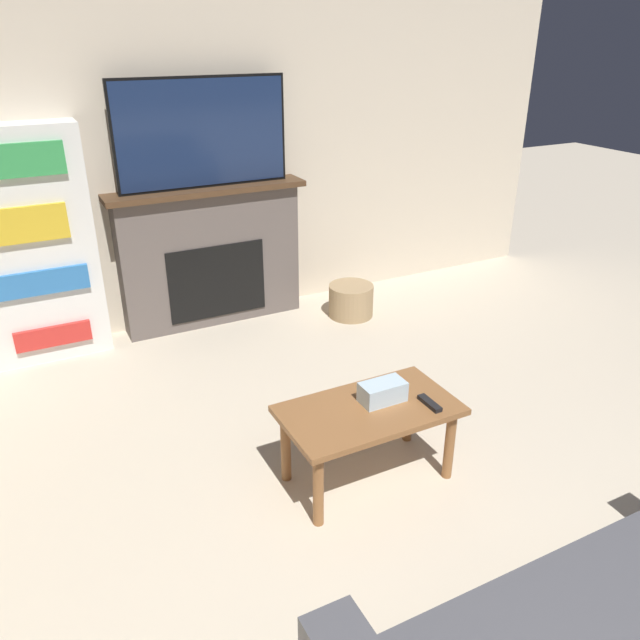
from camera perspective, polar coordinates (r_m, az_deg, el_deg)
wall_back at (r=4.68m, az=-10.49°, el=16.04°), size 6.04×0.06×2.70m
fireplace at (r=4.73m, az=-9.94°, el=5.82°), size 1.44×0.28×1.04m
tv at (r=4.50m, az=-10.71°, el=16.43°), size 1.21×0.03×0.74m
coffee_table at (r=3.05m, az=4.49°, el=-9.01°), size 0.85×0.47×0.42m
tissue_box at (r=3.04m, az=5.74°, el=-6.55°), size 0.22×0.12×0.10m
remote_control at (r=3.06m, az=10.00°, el=-7.51°), size 0.04×0.15×0.02m
bookshelf at (r=4.45m, az=-24.63°, el=6.07°), size 0.74×0.29×1.54m
storage_basket at (r=4.89m, az=2.84°, el=1.80°), size 0.35×0.35×0.25m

